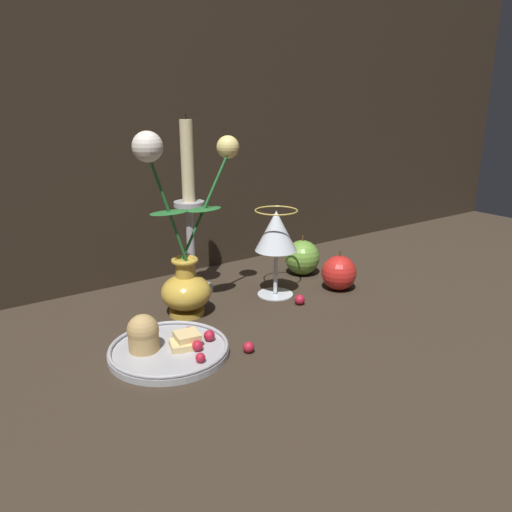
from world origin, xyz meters
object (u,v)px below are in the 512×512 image
(vase, at_px, (185,259))
(apple_beside_vase, at_px, (302,257))
(plate_with_pastries, at_px, (164,345))
(apple_near_glass, at_px, (339,273))
(candlestick, at_px, (192,222))
(wine_glass, at_px, (276,234))

(vase, height_order, apple_beside_vase, vase)
(plate_with_pastries, relative_size, apple_near_glass, 2.20)
(plate_with_pastries, bearing_deg, apple_beside_vase, 21.86)
(vase, bearing_deg, apple_beside_vase, 8.89)
(plate_with_pastries, bearing_deg, candlestick, 51.79)
(vase, relative_size, wine_glass, 1.89)
(vase, relative_size, plate_with_pastries, 1.78)
(apple_beside_vase, height_order, apple_near_glass, apple_beside_vase)
(apple_beside_vase, relative_size, apple_near_glass, 1.07)
(wine_glass, distance_m, apple_near_glass, 0.16)
(apple_beside_vase, bearing_deg, vase, -171.11)
(vase, distance_m, apple_near_glass, 0.33)
(wine_glass, relative_size, apple_near_glass, 2.08)
(plate_with_pastries, bearing_deg, apple_near_glass, 6.83)
(vase, bearing_deg, wine_glass, -4.98)
(vase, height_order, candlestick, candlestick)
(vase, xyz_separation_m, wine_glass, (0.19, -0.02, 0.02))
(apple_beside_vase, bearing_deg, wine_glass, -152.24)
(plate_with_pastries, height_order, wine_glass, wine_glass)
(plate_with_pastries, relative_size, candlestick, 0.53)
(wine_glass, bearing_deg, vase, 175.02)
(wine_glass, bearing_deg, candlestick, 137.95)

